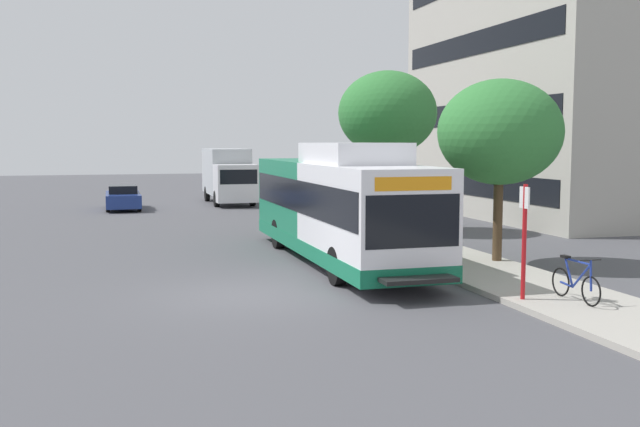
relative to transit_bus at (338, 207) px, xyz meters
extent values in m
plane|color=#4C4C51|center=(-3.69, 3.95, -1.70)|extent=(120.00, 120.00, 0.00)
cube|color=#A8A399|center=(3.31, 1.95, -1.63)|extent=(3.00, 56.00, 0.14)
cube|color=white|center=(0.00, -2.82, -0.02)|extent=(2.54, 5.80, 2.73)
cube|color=#14724C|center=(0.00, 2.98, -0.02)|extent=(2.54, 5.80, 2.73)
cube|color=#14724C|center=(0.00, 0.08, -1.16)|extent=(2.57, 11.60, 0.44)
cube|color=black|center=(0.00, 0.08, 0.35)|extent=(2.58, 11.25, 0.96)
cube|color=black|center=(0.00, -5.68, 0.15)|extent=(2.34, 0.10, 1.24)
cube|color=orange|center=(0.00, -5.69, 1.02)|extent=(1.90, 0.08, 0.32)
cube|color=white|center=(0.00, -1.37, 1.65)|extent=(2.16, 4.06, 0.60)
cube|color=black|center=(0.00, -6.07, -1.15)|extent=(1.78, 0.60, 0.10)
cylinder|color=black|center=(-1.13, -3.51, -1.20)|extent=(0.30, 1.00, 1.00)
cylinder|color=black|center=(1.13, -3.51, -1.20)|extent=(0.30, 1.00, 1.00)
cylinder|color=black|center=(-1.13, 3.27, -1.20)|extent=(0.30, 1.00, 1.00)
cylinder|color=black|center=(1.13, 3.27, -1.20)|extent=(0.30, 1.00, 1.00)
cylinder|color=red|center=(2.19, -6.88, -0.26)|extent=(0.10, 0.10, 2.60)
cube|color=white|center=(2.17, -6.88, 0.74)|extent=(0.04, 0.36, 0.48)
torus|color=black|center=(3.20, -7.93, -1.23)|extent=(0.04, 0.66, 0.66)
torus|color=black|center=(3.20, -6.83, -1.23)|extent=(0.04, 0.66, 0.66)
cylinder|color=navy|center=(3.20, -7.58, -0.96)|extent=(0.05, 0.64, 0.64)
cylinder|color=navy|center=(3.20, -7.13, -0.96)|extent=(0.05, 0.34, 0.62)
cylinder|color=navy|center=(3.20, -7.43, -0.66)|extent=(0.05, 0.90, 0.05)
cylinder|color=navy|center=(3.20, -7.06, -1.25)|extent=(0.05, 0.45, 0.08)
cylinder|color=navy|center=(3.20, -7.91, -0.90)|extent=(0.05, 0.10, 0.67)
cylinder|color=black|center=(3.20, -7.88, -0.56)|extent=(0.52, 0.03, 0.03)
cube|color=black|center=(3.20, -6.98, -0.62)|extent=(0.12, 0.24, 0.06)
cylinder|color=#4C3823|center=(4.38, -1.92, -0.34)|extent=(0.28, 0.28, 2.45)
ellipsoid|color=#337A38|center=(4.38, -1.92, 2.26)|extent=(3.65, 3.65, 3.11)
cylinder|color=#4C3823|center=(4.15, 6.52, 0.04)|extent=(0.28, 0.28, 3.20)
ellipsoid|color=#337A38|center=(4.15, 6.52, 3.13)|extent=(3.98, 3.98, 3.38)
cube|color=navy|center=(-6.02, 19.72, -1.15)|extent=(1.80, 4.50, 0.70)
cube|color=black|center=(-6.02, 19.82, -0.65)|extent=(1.48, 2.34, 0.56)
cylinder|color=black|center=(-6.82, 18.37, -1.38)|extent=(0.20, 0.64, 0.64)
cylinder|color=black|center=(-5.22, 18.37, -1.38)|extent=(0.20, 0.64, 0.64)
cylinder|color=black|center=(-6.82, 21.07, -1.38)|extent=(0.20, 0.64, 0.64)
cylinder|color=black|center=(-5.22, 21.07, -1.38)|extent=(0.20, 0.64, 0.64)
cube|color=silver|center=(0.14, 19.50, -0.35)|extent=(2.30, 2.00, 2.10)
cube|color=#B2B7BC|center=(0.14, 23.00, 0.20)|extent=(2.30, 5.00, 2.70)
cube|color=black|center=(0.14, 18.53, 0.05)|extent=(2.07, 0.08, 0.80)
cylinder|color=black|center=(-0.89, 19.94, -1.24)|extent=(0.26, 0.92, 0.92)
cylinder|color=black|center=(1.17, 19.94, -1.24)|extent=(0.26, 0.92, 0.92)
cylinder|color=black|center=(-0.89, 24.08, -1.24)|extent=(0.26, 0.92, 0.92)
cylinder|color=black|center=(1.17, 24.08, -1.24)|extent=(0.26, 0.92, 0.92)
cube|color=black|center=(15.26, 10.42, -0.05)|extent=(10.55, 14.43, 1.10)
cube|color=black|center=(15.26, 10.42, 3.27)|extent=(10.55, 14.43, 1.10)
cube|color=black|center=(15.26, 10.42, 6.59)|extent=(10.55, 14.43, 1.10)
camera|label=1|loc=(-6.70, -21.10, 1.97)|focal=40.82mm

